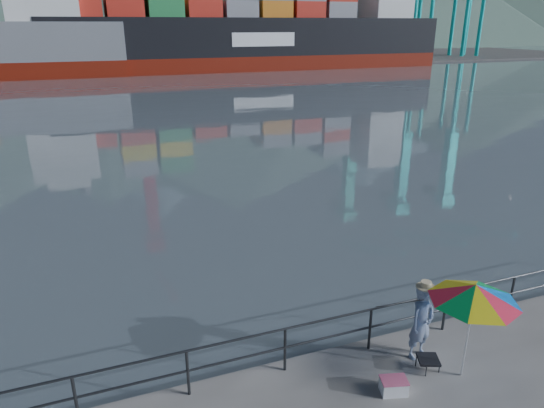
{
  "coord_description": "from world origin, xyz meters",
  "views": [
    {
      "loc": [
        -4.16,
        -5.9,
        6.75
      ],
      "look_at": [
        0.34,
        6.0,
        2.0
      ],
      "focal_mm": 32.0,
      "sensor_mm": 36.0,
      "label": 1
    }
  ],
  "objects": [
    {
      "name": "container_stacks",
      "position": [
        33.36,
        93.59,
        2.93
      ],
      "size": [
        58.0,
        5.4,
        7.8
      ],
      "color": "yellow",
      "rests_on": "ground"
    },
    {
      "name": "guardrail",
      "position": [
        0.0,
        1.7,
        0.52
      ],
      "size": [
        22.0,
        0.06,
        1.03
      ],
      "color": "#2D3033",
      "rests_on": "ground"
    },
    {
      "name": "cooler_bag",
      "position": [
        0.72,
        0.34,
        0.14
      ],
      "size": [
        0.56,
        0.45,
        0.28
      ],
      "primitive_type": "cube",
      "rotation": [
        0.0,
        0.0,
        -0.27
      ],
      "color": "white",
      "rests_on": "ground"
    },
    {
      "name": "fishing_rod",
      "position": [
        1.75,
        1.83,
        0.0
      ],
      "size": [
        0.22,
        1.92,
        1.35
      ],
      "primitive_type": "cylinder",
      "rotation": [
        0.96,
        0.0,
        -0.11
      ],
      "color": "black",
      "rests_on": "ground"
    },
    {
      "name": "harbor_water",
      "position": [
        0.0,
        130.0,
        0.0
      ],
      "size": [
        500.0,
        280.0,
        0.0
      ],
      "primitive_type": "cube",
      "color": "#526069",
      "rests_on": "ground"
    },
    {
      "name": "far_dock",
      "position": [
        10.0,
        93.0,
        0.0
      ],
      "size": [
        200.0,
        40.0,
        0.4
      ],
      "primitive_type": "cube",
      "color": "#514F4C",
      "rests_on": "ground"
    },
    {
      "name": "container_ship",
      "position": [
        23.67,
        72.13,
        5.81
      ],
      "size": [
        63.03,
        10.51,
        18.1
      ],
      "color": "#651408",
      "rests_on": "ground"
    },
    {
      "name": "fisherman",
      "position": [
        1.86,
        1.11,
        0.84
      ],
      "size": [
        0.68,
        0.52,
        1.67
      ],
      "primitive_type": "imported",
      "rotation": [
        0.0,
        0.0,
        0.21
      ],
      "color": "navy",
      "rests_on": "ground"
    },
    {
      "name": "folding_stool",
      "position": [
        1.78,
        0.66,
        0.15
      ],
      "size": [
        0.55,
        0.55,
        0.28
      ],
      "color": "black",
      "rests_on": "ground"
    },
    {
      "name": "beach_umbrella",
      "position": [
        2.31,
        0.27,
        1.93
      ],
      "size": [
        1.82,
        1.82,
        2.11
      ],
      "color": "white",
      "rests_on": "ground"
    }
  ]
}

